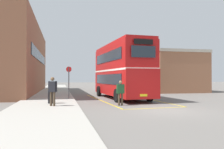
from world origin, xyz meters
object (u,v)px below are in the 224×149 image
single_deck_bus (111,79)px  litter_bin (52,96)px  pedestrian_waiting_near (53,89)px  bus_stop_sign (69,79)px  pedestrian_boarding (120,91)px  double_decker_bus (121,70)px

single_deck_bus → litter_bin: single_deck_bus is taller
single_deck_bus → pedestrian_waiting_near: bearing=-110.6°
litter_bin → bus_stop_sign: 3.71m
single_deck_bus → pedestrian_boarding: size_ratio=5.53×
litter_bin → bus_stop_sign: (1.22, 3.33, 1.09)m
litter_bin → bus_stop_sign: bearing=69.9°
double_decker_bus → single_deck_bus: (2.68, 16.66, -0.87)m
double_decker_bus → litter_bin: 7.32m
litter_bin → double_decker_bus: bearing=35.2°
single_deck_bus → litter_bin: size_ratio=9.72×
single_deck_bus → double_decker_bus: bearing=-99.1°
pedestrian_waiting_near → bus_stop_sign: (1.11, 4.84, 0.56)m
double_decker_bus → pedestrian_boarding: (-1.38, -5.12, -1.57)m
pedestrian_waiting_near → litter_bin: size_ratio=1.85×
litter_bin → pedestrian_boarding: bearing=-13.3°
bus_stop_sign → pedestrian_waiting_near: bearing=-103.0°
single_deck_bus → pedestrian_waiting_near: single_deck_bus is taller
pedestrian_boarding → pedestrian_waiting_near: size_ratio=0.95×
double_decker_bus → bus_stop_sign: bearing=-170.7°
pedestrian_boarding → pedestrian_waiting_near: (-4.29, -0.47, 0.20)m
single_deck_bus → pedestrian_boarding: single_deck_bus is taller
pedestrian_waiting_near → bus_stop_sign: 5.00m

